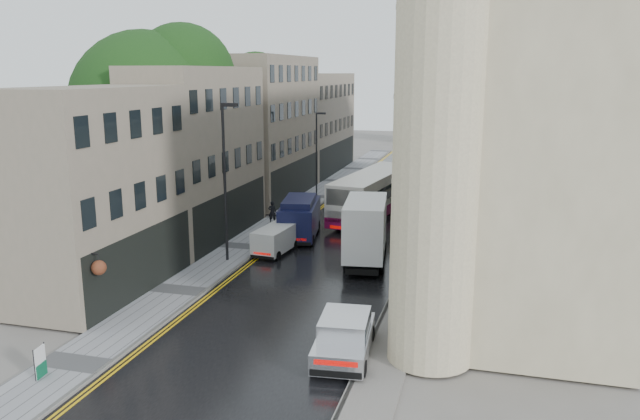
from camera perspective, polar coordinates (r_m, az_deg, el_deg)
The scene contains 17 objects.
road at distance 45.50m, azimuth 3.74°, elevation -1.21°, with size 9.00×85.00×0.02m, color black.
left_sidewalk at distance 46.97m, azimuth -3.26°, elevation -0.70°, with size 2.70×85.00×0.12m, color gray.
right_sidewalk at distance 44.76m, azimuth 10.53°, elevation -1.57°, with size 1.80×85.00×0.12m, color slate.
old_shop_row at distance 49.55m, azimuth -6.40°, elevation 6.90°, with size 4.50×56.00×12.00m, color gray, non-canonical shape.
modern_block at distance 42.02m, azimuth 17.44°, elevation 6.78°, with size 8.00×40.00×14.00m, color beige, non-canonical shape.
church_spire at distance 98.60m, azimuth 10.95°, elevation 17.67°, with size 6.40×6.40×40.00m, color gray, non-canonical shape.
tree_near at distance 41.84m, azimuth -15.45°, elevation 6.80°, with size 10.56×10.56×13.89m, color black, non-canonical shape.
tree_far at distance 53.33m, azimuth -7.98°, elevation 7.50°, with size 9.24×9.24×12.46m, color black, non-canonical shape.
cream_bus at distance 44.67m, azimuth 1.88°, elevation 0.77°, with size 2.79×12.28×3.35m, color silver, non-canonical shape.
white_lorry at distance 34.16m, azimuth 2.37°, elevation -2.52°, with size 2.18×7.28×3.82m, color silver, non-canonical shape.
silver_hatchback at distance 23.20m, azimuth -0.57°, elevation -12.83°, with size 1.96×4.49×1.68m, color #BABBC0, non-canonical shape.
white_van at distance 37.05m, azimuth -5.97°, elevation -3.10°, with size 1.58×3.70×1.67m, color silver, non-canonical shape.
navy_van at distance 39.53m, azimuth -3.68°, elevation -1.20°, with size 2.21×5.53×2.82m, color black, non-canonical shape.
pedestrian at distance 44.89m, azimuth -4.38°, elevation -0.21°, with size 0.59×0.39×1.62m, color black.
lamp_post_near at distance 35.69m, azimuth -8.69°, elevation 2.39°, with size 1.01×0.22×8.96m, color black, non-canonical shape.
lamp_post_far at distance 52.52m, azimuth -0.32°, elevation 4.87°, with size 0.83×0.18×7.36m, color black, non-canonical shape.
estate_sign at distance 24.95m, azimuth -24.23°, elevation -12.57°, with size 0.08×0.67×1.12m, color white, non-canonical shape.
Camera 1 is at (8.79, -15.82, 10.80)m, focal length 35.00 mm.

